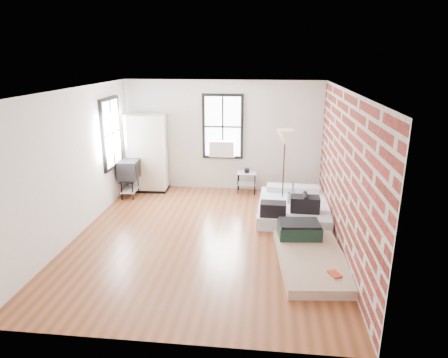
# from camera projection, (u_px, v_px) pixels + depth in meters

# --- Properties ---
(ground) EXTENTS (6.00, 6.00, 0.00)m
(ground) POSITION_uv_depth(u_px,v_px,m) (206.00, 237.00, 7.74)
(ground) COLOR brown
(ground) RESTS_ON ground
(room_shell) EXTENTS (5.02, 6.02, 2.80)m
(room_shell) POSITION_uv_depth(u_px,v_px,m) (219.00, 146.00, 7.54)
(room_shell) COLOR silver
(room_shell) RESTS_ON ground
(mattress_main) EXTENTS (1.58, 2.09, 0.65)m
(mattress_main) POSITION_uv_depth(u_px,v_px,m) (293.00, 207.00, 8.79)
(mattress_main) COLOR white
(mattress_main) RESTS_ON ground
(mattress_bare) EXTENTS (1.28, 2.17, 0.45)m
(mattress_bare) POSITION_uv_depth(u_px,v_px,m) (309.00, 252.00, 6.85)
(mattress_bare) COLOR tan
(mattress_bare) RESTS_ON ground
(wardrobe) EXTENTS (1.01, 0.60, 1.97)m
(wardrobe) POSITION_uv_depth(u_px,v_px,m) (147.00, 153.00, 10.16)
(wardrobe) COLOR black
(wardrobe) RESTS_ON ground
(side_table) EXTENTS (0.48, 0.39, 0.63)m
(side_table) POSITION_uv_depth(u_px,v_px,m) (247.00, 177.00, 10.12)
(side_table) COLOR black
(side_table) RESTS_ON ground
(floor_lamp) EXTENTS (0.39, 0.39, 1.82)m
(floor_lamp) POSITION_uv_depth(u_px,v_px,m) (285.00, 141.00, 8.78)
(floor_lamp) COLOR #331E11
(floor_lamp) RESTS_ON ground
(tv_stand) EXTENTS (0.49, 0.67, 0.92)m
(tv_stand) POSITION_uv_depth(u_px,v_px,m) (129.00, 171.00, 9.78)
(tv_stand) COLOR black
(tv_stand) RESTS_ON ground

